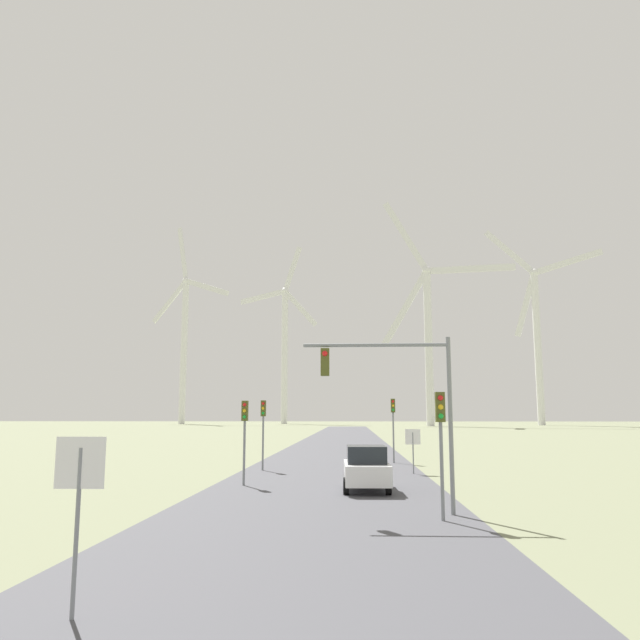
{
  "coord_description": "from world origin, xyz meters",
  "views": [
    {
      "loc": [
        1.17,
        -2.07,
        3.09
      ],
      "look_at": [
        0.0,
        21.26,
        6.65
      ],
      "focal_mm": 35.0,
      "sensor_mm": 36.0,
      "label": 1
    }
  ],
  "objects_px": {
    "traffic_light_post_near_right": "(441,426)",
    "traffic_light_mast_overhead": "(396,385)",
    "car_approaching": "(366,468)",
    "traffic_light_post_near_left": "(245,423)",
    "stop_sign_near": "(79,490)",
    "traffic_light_post_mid_left": "(263,419)",
    "wind_turbine_right": "(537,330)",
    "stop_sign_far": "(413,443)",
    "wind_turbine_left": "(285,342)",
    "traffic_light_post_mid_right": "(393,416)",
    "wind_turbine_center": "(428,326)",
    "wind_turbine_far_left": "(184,335)"
  },
  "relations": [
    {
      "from": "wind_turbine_right",
      "to": "wind_turbine_left",
      "type": "bearing_deg",
      "value": 161.08
    },
    {
      "from": "traffic_light_post_mid_right",
      "to": "wind_turbine_center",
      "type": "bearing_deg",
      "value": 81.91
    },
    {
      "from": "traffic_light_post_mid_right",
      "to": "traffic_light_mast_overhead",
      "type": "xyz_separation_m",
      "value": [
        -1.29,
        -21.33,
        1.0
      ]
    },
    {
      "from": "car_approaching",
      "to": "wind_turbine_center",
      "type": "xyz_separation_m",
      "value": [
        21.21,
        149.37,
        27.14
      ]
    },
    {
      "from": "wind_turbine_far_left",
      "to": "wind_turbine_left",
      "type": "xyz_separation_m",
      "value": [
        34.67,
        6.05,
        -2.07
      ]
    },
    {
      "from": "stop_sign_far",
      "to": "car_approaching",
      "type": "xyz_separation_m",
      "value": [
        -2.67,
        -7.64,
        -0.71
      ]
    },
    {
      "from": "wind_turbine_far_left",
      "to": "wind_turbine_right",
      "type": "bearing_deg",
      "value": -10.6
    },
    {
      "from": "wind_turbine_left",
      "to": "wind_turbine_far_left",
      "type": "bearing_deg",
      "value": -170.1
    },
    {
      "from": "wind_turbine_left",
      "to": "stop_sign_near",
      "type": "bearing_deg",
      "value": -84.72
    },
    {
      "from": "traffic_light_post_near_right",
      "to": "car_approaching",
      "type": "distance_m",
      "value": 7.76
    },
    {
      "from": "traffic_light_post_near_left",
      "to": "stop_sign_near",
      "type": "bearing_deg",
      "value": -88.38
    },
    {
      "from": "car_approaching",
      "to": "wind_turbine_right",
      "type": "xyz_separation_m",
      "value": [
        56.32,
        165.79,
        28.02
      ]
    },
    {
      "from": "wind_turbine_far_left",
      "to": "wind_turbine_center",
      "type": "relative_size",
      "value": 1.07
    },
    {
      "from": "traffic_light_post_near_right",
      "to": "wind_turbine_left",
      "type": "xyz_separation_m",
      "value": [
        -26.37,
        200.66,
        25.88
      ]
    },
    {
      "from": "wind_turbine_right",
      "to": "stop_sign_far",
      "type": "bearing_deg",
      "value": -108.74
    },
    {
      "from": "traffic_light_post_mid_left",
      "to": "traffic_light_post_mid_right",
      "type": "bearing_deg",
      "value": 37.51
    },
    {
      "from": "traffic_light_post_near_right",
      "to": "traffic_light_mast_overhead",
      "type": "distance_m",
      "value": 2.1
    },
    {
      "from": "traffic_light_post_near_right",
      "to": "traffic_light_mast_overhead",
      "type": "relative_size",
      "value": 0.67
    },
    {
      "from": "stop_sign_far",
      "to": "car_approaching",
      "type": "distance_m",
      "value": 8.12
    },
    {
      "from": "stop_sign_near",
      "to": "traffic_light_post_near_right",
      "type": "bearing_deg",
      "value": 53.19
    },
    {
      "from": "stop_sign_near",
      "to": "traffic_light_post_near_right",
      "type": "height_order",
      "value": "traffic_light_post_near_right"
    },
    {
      "from": "stop_sign_far",
      "to": "traffic_light_post_mid_left",
      "type": "distance_m",
      "value": 8.54
    },
    {
      "from": "traffic_light_post_near_left",
      "to": "car_approaching",
      "type": "distance_m",
      "value": 5.94
    },
    {
      "from": "stop_sign_far",
      "to": "wind_turbine_far_left",
      "type": "relative_size",
      "value": 0.03
    },
    {
      "from": "stop_sign_near",
      "to": "traffic_light_post_near_left",
      "type": "relative_size",
      "value": 0.74
    },
    {
      "from": "wind_turbine_right",
      "to": "traffic_light_mast_overhead",
      "type": "bearing_deg",
      "value": -107.89
    },
    {
      "from": "car_approaching",
      "to": "wind_turbine_far_left",
      "type": "bearing_deg",
      "value": 107.47
    },
    {
      "from": "traffic_light_mast_overhead",
      "to": "wind_turbine_far_left",
      "type": "distance_m",
      "value": 204.24
    },
    {
      "from": "traffic_light_post_near_left",
      "to": "stop_sign_far",
      "type": "bearing_deg",
      "value": 36.34
    },
    {
      "from": "traffic_light_mast_overhead",
      "to": "car_approaching",
      "type": "relative_size",
      "value": 1.35
    },
    {
      "from": "stop_sign_near",
      "to": "traffic_light_post_mid_right",
      "type": "height_order",
      "value": "traffic_light_post_mid_right"
    },
    {
      "from": "wind_turbine_far_left",
      "to": "wind_turbine_left",
      "type": "bearing_deg",
      "value": 9.9
    },
    {
      "from": "car_approaching",
      "to": "wind_turbine_left",
      "type": "relative_size",
      "value": 0.07
    },
    {
      "from": "traffic_light_post_mid_right",
      "to": "car_approaching",
      "type": "relative_size",
      "value": 1.0
    },
    {
      "from": "wind_turbine_left",
      "to": "traffic_light_post_mid_right",
      "type": "bearing_deg",
      "value": -81.57
    },
    {
      "from": "stop_sign_far",
      "to": "traffic_light_post_mid_right",
      "type": "xyz_separation_m",
      "value": [
        -0.53,
        7.61,
        1.41
      ]
    },
    {
      "from": "wind_turbine_left",
      "to": "wind_turbine_right",
      "type": "distance_m",
      "value": 85.21
    },
    {
      "from": "traffic_light_post_mid_right",
      "to": "wind_turbine_center",
      "type": "xyz_separation_m",
      "value": [
        19.07,
        134.12,
        25.02
      ]
    },
    {
      "from": "traffic_light_post_near_right",
      "to": "wind_turbine_left",
      "type": "relative_size",
      "value": 0.06
    },
    {
      "from": "car_approaching",
      "to": "wind_turbine_right",
      "type": "relative_size",
      "value": 0.07
    },
    {
      "from": "traffic_light_mast_overhead",
      "to": "wind_turbine_left",
      "type": "xyz_separation_m",
      "value": [
        -25.13,
        199.51,
        24.62
      ]
    },
    {
      "from": "traffic_light_post_mid_left",
      "to": "wind_turbine_right",
      "type": "xyz_separation_m",
      "value": [
        61.94,
        156.5,
        26.07
      ]
    },
    {
      "from": "traffic_light_post_near_left",
      "to": "wind_turbine_left",
      "type": "distance_m",
      "value": 194.37
    },
    {
      "from": "traffic_light_post_near_left",
      "to": "traffic_light_post_mid_left",
      "type": "height_order",
      "value": "traffic_light_post_mid_left"
    },
    {
      "from": "traffic_light_post_near_right",
      "to": "wind_turbine_center",
      "type": "bearing_deg",
      "value": 83.04
    },
    {
      "from": "stop_sign_far",
      "to": "wind_turbine_right",
      "type": "xyz_separation_m",
      "value": [
        53.66,
        158.15,
        27.31
      ]
    },
    {
      "from": "car_approaching",
      "to": "traffic_light_post_near_left",
      "type": "bearing_deg",
      "value": 162.35
    },
    {
      "from": "traffic_light_post_mid_right",
      "to": "car_approaching",
      "type": "height_order",
      "value": "traffic_light_post_mid_right"
    },
    {
      "from": "traffic_light_post_mid_left",
      "to": "wind_turbine_center",
      "type": "relative_size",
      "value": 0.06
    },
    {
      "from": "traffic_light_post_near_right",
      "to": "traffic_light_mast_overhead",
      "type": "xyz_separation_m",
      "value": [
        -1.23,
        1.15,
        1.26
      ]
    }
  ]
}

